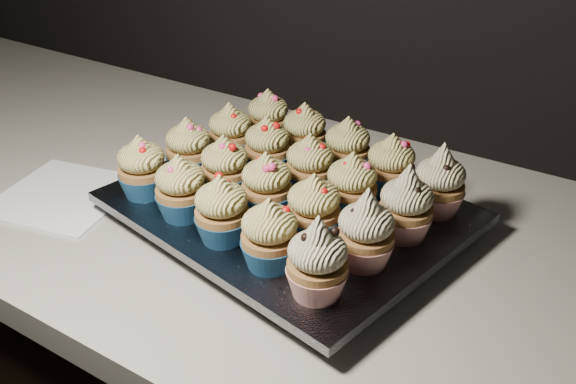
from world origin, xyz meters
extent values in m
cube|color=beige|center=(0.00, 1.70, 0.88)|extent=(2.44, 0.64, 0.04)
cube|color=white|center=(-0.32, 1.57, 0.90)|extent=(0.20, 0.20, 0.00)
cube|color=black|center=(-0.02, 1.67, 0.91)|extent=(0.43, 0.36, 0.02)
cube|color=silver|center=(-0.02, 1.67, 0.93)|extent=(0.47, 0.40, 0.01)
cone|color=#1C5284|center=(-0.18, 1.59, 0.95)|extent=(0.06, 0.06, 0.03)
ellipsoid|color=#DCC86F|center=(-0.18, 1.59, 0.99)|extent=(0.06, 0.06, 0.04)
cone|color=#DCC86F|center=(-0.18, 1.59, 1.01)|extent=(0.03, 0.03, 0.02)
cone|color=#1C5284|center=(-0.11, 1.58, 0.95)|extent=(0.06, 0.06, 0.03)
ellipsoid|color=#DCC86F|center=(-0.11, 1.58, 0.99)|extent=(0.06, 0.06, 0.04)
cone|color=#DCC86F|center=(-0.11, 1.58, 1.01)|extent=(0.03, 0.03, 0.02)
cone|color=#1C5284|center=(-0.03, 1.57, 0.95)|extent=(0.06, 0.06, 0.03)
ellipsoid|color=#DCC86F|center=(-0.03, 1.57, 0.99)|extent=(0.06, 0.06, 0.04)
cone|color=#DCC86F|center=(-0.03, 1.57, 1.01)|extent=(0.03, 0.03, 0.02)
cone|color=#1C5284|center=(0.04, 1.55, 0.95)|extent=(0.06, 0.06, 0.03)
ellipsoid|color=#DCC86F|center=(0.04, 1.55, 0.99)|extent=(0.06, 0.06, 0.04)
cone|color=#DCC86F|center=(0.04, 1.55, 1.01)|extent=(0.03, 0.03, 0.02)
cone|color=#A82017|center=(0.11, 1.54, 0.95)|extent=(0.06, 0.06, 0.03)
ellipsoid|color=beige|center=(0.11, 1.54, 0.99)|extent=(0.06, 0.06, 0.04)
cone|color=beige|center=(0.11, 1.54, 1.02)|extent=(0.03, 0.03, 0.03)
cone|color=#1C5284|center=(-0.17, 1.67, 0.95)|extent=(0.06, 0.06, 0.03)
ellipsoid|color=#DCC86F|center=(-0.17, 1.67, 0.99)|extent=(0.06, 0.06, 0.04)
cone|color=#DCC86F|center=(-0.17, 1.67, 1.01)|extent=(0.03, 0.03, 0.02)
cone|color=#1C5284|center=(-0.09, 1.65, 0.95)|extent=(0.06, 0.06, 0.03)
ellipsoid|color=#DCC86F|center=(-0.09, 1.65, 0.99)|extent=(0.06, 0.06, 0.04)
cone|color=#DCC86F|center=(-0.09, 1.65, 1.01)|extent=(0.03, 0.03, 0.02)
cone|color=#1C5284|center=(-0.02, 1.64, 0.95)|extent=(0.06, 0.06, 0.03)
ellipsoid|color=#DCC86F|center=(-0.02, 1.64, 0.99)|extent=(0.06, 0.06, 0.04)
cone|color=#DCC86F|center=(-0.02, 1.64, 1.01)|extent=(0.03, 0.03, 0.02)
cone|color=#1C5284|center=(0.05, 1.62, 0.95)|extent=(0.06, 0.06, 0.03)
ellipsoid|color=#DCC86F|center=(0.05, 1.62, 0.99)|extent=(0.06, 0.06, 0.04)
cone|color=#DCC86F|center=(0.05, 1.62, 1.01)|extent=(0.03, 0.03, 0.02)
cone|color=#A82017|center=(0.12, 1.61, 0.95)|extent=(0.06, 0.06, 0.03)
ellipsoid|color=beige|center=(0.12, 1.61, 0.99)|extent=(0.06, 0.06, 0.04)
cone|color=beige|center=(0.12, 1.61, 1.02)|extent=(0.03, 0.03, 0.03)
cone|color=#1C5284|center=(-0.15, 1.74, 0.95)|extent=(0.06, 0.06, 0.03)
ellipsoid|color=#DCC86F|center=(-0.15, 1.74, 0.99)|extent=(0.06, 0.06, 0.04)
cone|color=#DCC86F|center=(-0.15, 1.74, 1.01)|extent=(0.03, 0.03, 0.02)
cone|color=#1C5284|center=(-0.08, 1.73, 0.95)|extent=(0.06, 0.06, 0.03)
ellipsoid|color=#DCC86F|center=(-0.08, 1.73, 0.99)|extent=(0.06, 0.06, 0.04)
cone|color=#DCC86F|center=(-0.08, 1.73, 1.01)|extent=(0.03, 0.03, 0.02)
cone|color=#1C5284|center=(-0.01, 1.71, 0.95)|extent=(0.06, 0.06, 0.03)
ellipsoid|color=#DCC86F|center=(-0.01, 1.71, 0.99)|extent=(0.06, 0.06, 0.04)
cone|color=#DCC86F|center=(-0.01, 1.71, 1.01)|extent=(0.03, 0.03, 0.02)
cone|color=#1C5284|center=(0.06, 1.70, 0.95)|extent=(0.06, 0.06, 0.03)
ellipsoid|color=#DCC86F|center=(0.06, 1.70, 0.99)|extent=(0.06, 0.06, 0.04)
cone|color=#DCC86F|center=(0.06, 1.70, 1.01)|extent=(0.03, 0.03, 0.02)
cone|color=#A82017|center=(0.14, 1.68, 0.95)|extent=(0.06, 0.06, 0.03)
ellipsoid|color=beige|center=(0.14, 1.68, 0.99)|extent=(0.06, 0.06, 0.04)
cone|color=beige|center=(0.14, 1.68, 1.02)|extent=(0.03, 0.03, 0.03)
cone|color=#1C5284|center=(-0.14, 1.81, 0.95)|extent=(0.06, 0.06, 0.03)
ellipsoid|color=#DCC86F|center=(-0.14, 1.81, 0.99)|extent=(0.06, 0.06, 0.04)
cone|color=#DCC86F|center=(-0.14, 1.81, 1.01)|extent=(0.03, 0.03, 0.02)
cone|color=#1C5284|center=(-0.07, 1.79, 0.95)|extent=(0.06, 0.06, 0.03)
ellipsoid|color=#DCC86F|center=(-0.07, 1.79, 0.99)|extent=(0.06, 0.06, 0.04)
cone|color=#DCC86F|center=(-0.07, 1.79, 1.01)|extent=(0.03, 0.03, 0.02)
cone|color=#1C5284|center=(0.01, 1.78, 0.95)|extent=(0.06, 0.06, 0.03)
ellipsoid|color=#DCC86F|center=(0.01, 1.78, 0.99)|extent=(0.06, 0.06, 0.04)
cone|color=#DCC86F|center=(0.01, 1.78, 1.01)|extent=(0.03, 0.03, 0.02)
cone|color=#1C5284|center=(0.08, 1.77, 0.95)|extent=(0.06, 0.06, 0.03)
ellipsoid|color=#DCC86F|center=(0.08, 1.77, 0.99)|extent=(0.06, 0.06, 0.04)
cone|color=#DCC86F|center=(0.08, 1.77, 1.01)|extent=(0.03, 0.03, 0.02)
cone|color=#A82017|center=(0.15, 1.76, 0.95)|extent=(0.06, 0.06, 0.03)
ellipsoid|color=beige|center=(0.15, 1.76, 0.99)|extent=(0.06, 0.06, 0.04)
cone|color=beige|center=(0.15, 1.76, 1.02)|extent=(0.03, 0.03, 0.03)
camera|label=1|loc=(0.36, 1.09, 1.35)|focal=40.00mm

